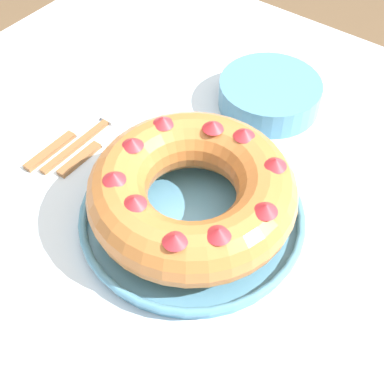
% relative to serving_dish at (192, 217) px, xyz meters
% --- Properties ---
extents(dining_table, '(1.24, 1.15, 0.75)m').
position_rel_serving_dish_xyz_m(dining_table, '(0.01, 0.01, -0.10)').
color(dining_table, silver).
rests_on(dining_table, ground_plane).
extents(serving_dish, '(0.33, 0.33, 0.03)m').
position_rel_serving_dish_xyz_m(serving_dish, '(0.00, 0.00, 0.00)').
color(serving_dish, '#518EB2').
rests_on(serving_dish, dining_table).
extents(bundt_cake, '(0.29, 0.29, 0.09)m').
position_rel_serving_dish_xyz_m(bundt_cake, '(0.00, -0.00, 0.06)').
color(bundt_cake, '#C67538').
rests_on(bundt_cake, serving_dish).
extents(fork, '(0.02, 0.21, 0.01)m').
position_rel_serving_dish_xyz_m(fork, '(-0.25, 0.05, -0.01)').
color(fork, '#936038').
rests_on(fork, dining_table).
extents(serving_knife, '(0.02, 0.23, 0.01)m').
position_rel_serving_dish_xyz_m(serving_knife, '(-0.27, 0.02, -0.01)').
color(serving_knife, '#936038').
rests_on(serving_knife, dining_table).
extents(cake_knife, '(0.02, 0.19, 0.01)m').
position_rel_serving_dish_xyz_m(cake_knife, '(-0.22, 0.03, -0.01)').
color(cake_knife, '#936038').
rests_on(cake_knife, dining_table).
extents(side_bowl, '(0.18, 0.18, 0.05)m').
position_rel_serving_dish_xyz_m(side_bowl, '(-0.05, 0.29, 0.01)').
color(side_bowl, '#518EB2').
rests_on(side_bowl, dining_table).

